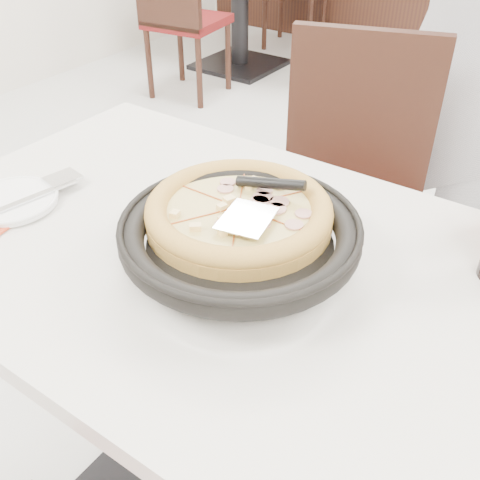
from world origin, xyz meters
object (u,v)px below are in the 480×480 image
Objects in this scene: chair_far at (342,219)px; bg_chair_left_near at (187,17)px; diner_person at (461,45)px; bg_table_left at (240,12)px; side_plate at (12,201)px; pizza_pan at (240,244)px; pizza at (239,217)px; main_table at (213,378)px.

bg_chair_left_near is at bearing -57.42° from chair_far.
diner_person reaches higher than chair_far.
chair_far is 0.79× the size of bg_table_left.
chair_far is 0.56× the size of diner_person.
side_plate is (-0.41, -0.73, 0.28)m from chair_far.
side_plate is at bearing -65.54° from bg_chair_left_near.
chair_far is 2.74m from bg_table_left.
diner_person is at bearing 89.84° from pizza_pan.
diner_person reaches higher than side_plate.
bg_chair_left_near is at bearing 131.64° from pizza.
bg_table_left is (-1.88, 1.52, -0.47)m from diner_person.
pizza is (0.05, 0.03, 0.44)m from main_table.
pizza_pan is at bearing 79.42° from chair_far.
pizza_pan is 3.30m from bg_table_left.
pizza is at bearing 18.41° from side_plate.
pizza is 2.74m from bg_chair_left_near.
chair_far is 0.88m from side_plate.
chair_far is 2.98× the size of pizza_pan.
pizza_pan is 0.27× the size of bg_table_left.
main_table is 3.77× the size of pizza_pan.
chair_far is at bearing 97.28° from pizza_pan.
chair_far is at bearing -46.89° from bg_chair_left_near.
pizza_pan reaches higher than side_plate.
side_plate is at bearing 42.93° from chair_far.
diner_person reaches higher than bg_chair_left_near.
chair_far reaches higher than side_plate.
pizza_pan is 0.19× the size of diner_person.
main_table is at bearing 108.22° from diner_person.
chair_far reaches higher than pizza.
main_table and bg_table_left have the same top height.
pizza_pan is at bearing -55.04° from bg_table_left.
pizza is 0.35× the size of bg_chair_left_near.
pizza_pan is 0.34× the size of bg_chair_left_near.
main_table is at bearing 17.13° from side_plate.
pizza is 1.12m from diner_person.
bg_chair_left_near is (-1.84, 0.91, -0.37)m from diner_person.
main_table is 0.43m from pizza_pan.
bg_chair_left_near is (0.04, -0.61, 0.10)m from bg_table_left.
chair_far is at bearing 103.98° from diner_person.
pizza is (0.05, -0.58, 0.34)m from chair_far.
main_table is 3.22m from bg_table_left.
side_plate is 0.19× the size of bg_chair_left_near.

